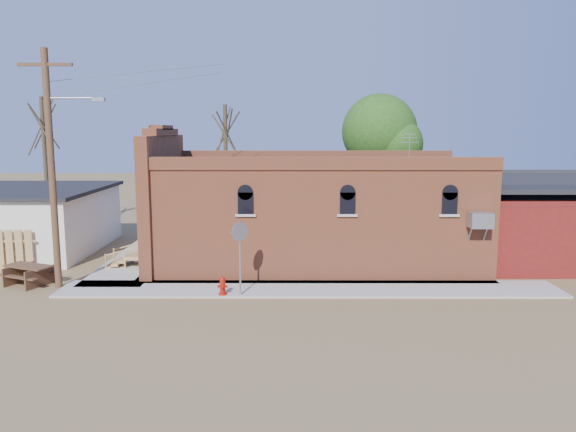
{
  "coord_description": "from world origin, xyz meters",
  "views": [
    {
      "loc": [
        0.73,
        -19.81,
        6.03
      ],
      "look_at": [
        0.66,
        3.87,
        2.4
      ],
      "focal_mm": 35.0,
      "sensor_mm": 36.0,
      "label": 1
    }
  ],
  "objects_px": {
    "picnic_table": "(29,272)",
    "stop_sign": "(240,239)",
    "utility_pole": "(53,164)",
    "trash_barrel": "(159,253)",
    "fire_hydrant": "(223,286)",
    "brick_bar": "(310,212)"
  },
  "relations": [
    {
      "from": "trash_barrel",
      "to": "picnic_table",
      "type": "relative_size",
      "value": 0.32
    },
    {
      "from": "brick_bar",
      "to": "utility_pole",
      "type": "bearing_deg",
      "value": -156.31
    },
    {
      "from": "fire_hydrant",
      "to": "stop_sign",
      "type": "relative_size",
      "value": 0.25
    },
    {
      "from": "fire_hydrant",
      "to": "picnic_table",
      "type": "xyz_separation_m",
      "value": [
        -7.78,
        1.59,
        0.1
      ]
    },
    {
      "from": "brick_bar",
      "to": "stop_sign",
      "type": "height_order",
      "value": "brick_bar"
    },
    {
      "from": "utility_pole",
      "to": "fire_hydrant",
      "type": "xyz_separation_m",
      "value": [
        6.43,
        -1.2,
        -4.36
      ]
    },
    {
      "from": "stop_sign",
      "to": "trash_barrel",
      "type": "relative_size",
      "value": 3.72
    },
    {
      "from": "utility_pole",
      "to": "stop_sign",
      "type": "relative_size",
      "value": 3.31
    },
    {
      "from": "fire_hydrant",
      "to": "trash_barrel",
      "type": "height_order",
      "value": "trash_barrel"
    },
    {
      "from": "utility_pole",
      "to": "trash_barrel",
      "type": "height_order",
      "value": "utility_pole"
    },
    {
      "from": "brick_bar",
      "to": "utility_pole",
      "type": "distance_m",
      "value": 10.96
    },
    {
      "from": "brick_bar",
      "to": "picnic_table",
      "type": "height_order",
      "value": "brick_bar"
    },
    {
      "from": "utility_pole",
      "to": "trash_barrel",
      "type": "bearing_deg",
      "value": 55.95
    },
    {
      "from": "fire_hydrant",
      "to": "picnic_table",
      "type": "height_order",
      "value": "picnic_table"
    },
    {
      "from": "utility_pole",
      "to": "stop_sign",
      "type": "bearing_deg",
      "value": -9.62
    },
    {
      "from": "picnic_table",
      "to": "stop_sign",
      "type": "bearing_deg",
      "value": 13.58
    },
    {
      "from": "fire_hydrant",
      "to": "stop_sign",
      "type": "bearing_deg",
      "value": -13.54
    },
    {
      "from": "picnic_table",
      "to": "utility_pole",
      "type": "bearing_deg",
      "value": 8.34
    },
    {
      "from": "utility_pole",
      "to": "trash_barrel",
      "type": "relative_size",
      "value": 12.3
    },
    {
      "from": "trash_barrel",
      "to": "picnic_table",
      "type": "height_order",
      "value": "trash_barrel"
    },
    {
      "from": "utility_pole",
      "to": "picnic_table",
      "type": "distance_m",
      "value": 4.48
    },
    {
      "from": "fire_hydrant",
      "to": "brick_bar",
      "type": "bearing_deg",
      "value": 44.75
    }
  ]
}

